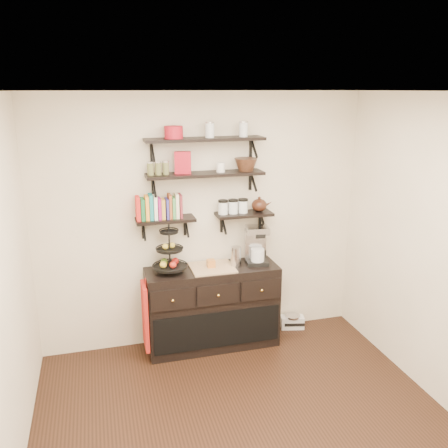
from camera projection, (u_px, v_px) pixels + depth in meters
The scene contains 21 objects.
floor at pixel (254, 439), 3.81m from camera, with size 3.50×3.50×0.00m, color black.
ceiling at pixel (261, 91), 3.07m from camera, with size 3.50×3.50×0.02m, color white.
back_wall at pixel (203, 222), 5.06m from camera, with size 3.50×0.02×2.70m, color white.
shelf_top at pixel (205, 140), 4.70m from camera, with size 1.20×0.27×0.23m.
shelf_mid at pixel (205, 174), 4.79m from camera, with size 1.20×0.27×0.23m.
shelf_low_left at pixel (165, 220), 4.82m from camera, with size 0.60×0.25×0.23m.
shelf_low_right at pixel (244, 215), 5.04m from camera, with size 0.60×0.25×0.23m.
cookbooks at pixel (160, 207), 4.77m from camera, with size 0.43×0.15×0.26m.
glass_canisters at pixel (233, 207), 4.98m from camera, with size 0.32×0.10×0.13m.
sideboard at pixel (212, 307), 5.10m from camera, with size 1.40×0.50×0.92m.
fruit_stand at pixel (170, 256), 4.82m from camera, with size 0.35×0.35×0.52m.
candle at pixel (211, 263), 4.96m from camera, with size 0.08×0.08×0.08m, color #BA6C2A.
coffee_maker at pixel (256, 245), 5.08m from camera, with size 0.25×0.25×0.42m.
thermal_carafe at pixel (236, 257), 4.99m from camera, with size 0.11×0.11×0.22m, color silver.
apron at pixel (145, 316), 4.81m from camera, with size 0.04×0.30×0.69m, color #9B1210.
radio at pixel (292, 321), 5.57m from camera, with size 0.29×0.21×0.16m.
recipe_box at pixel (183, 163), 4.70m from camera, with size 0.16×0.06×0.22m, color #AB1323.
walnut_bowl at pixel (246, 165), 4.88m from camera, with size 0.24×0.24×0.13m, color black, non-canonical shape.
ramekins at pixel (221, 167), 4.81m from camera, with size 0.09×0.09×0.10m, color white.
teapot at pixel (259, 204), 5.05m from camera, with size 0.22×0.16×0.16m, color #32180F, non-canonical shape.
red_pot at pixel (174, 132), 4.59m from camera, with size 0.18×0.18×0.12m, color #AB1323.
Camera 1 is at (-1.08, -3.01, 2.72)m, focal length 38.00 mm.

